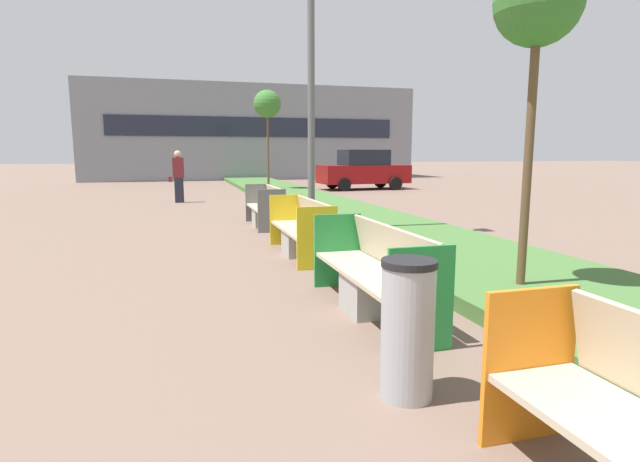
{
  "coord_description": "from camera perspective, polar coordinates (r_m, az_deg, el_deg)",
  "views": [
    {
      "loc": [
        -1.07,
        2.25,
        1.72
      ],
      "look_at": [
        0.9,
        9.08,
        0.6
      ],
      "focal_mm": 28.0,
      "sensor_mm": 36.0,
      "label": 1
    }
  ],
  "objects": [
    {
      "name": "pedestrian_walking",
      "position": [
        18.05,
        -15.89,
        6.06
      ],
      "size": [
        0.53,
        0.24,
        1.8
      ],
      "color": "#232633",
      "rests_on": "ground"
    },
    {
      "name": "litter_bin",
      "position": [
        3.6,
        9.97,
        -10.97
      ],
      "size": [
        0.39,
        0.39,
        1.0
      ],
      "color": "#9EA0A5",
      "rests_on": "ground"
    },
    {
      "name": "sapling_tree_far",
      "position": [
        22.04,
        -6.05,
        14.14
      ],
      "size": [
        1.17,
        1.17,
        4.37
      ],
      "color": "brown",
      "rests_on": "ground"
    },
    {
      "name": "planter_grass_strip",
      "position": [
        10.77,
        7.48,
        0.16
      ],
      "size": [
        2.8,
        120.0,
        0.18
      ],
      "color": "#426B33",
      "rests_on": "ground"
    },
    {
      "name": "parked_car_distant",
      "position": [
        23.83,
        4.98,
        6.96
      ],
      "size": [
        4.28,
        2.0,
        1.86
      ],
      "rotation": [
        0.0,
        0.0,
        0.05
      ],
      "color": "maroon",
      "rests_on": "ground"
    },
    {
      "name": "building_backdrop",
      "position": [
        35.44,
        -7.99,
        10.93
      ],
      "size": [
        21.3,
        6.75,
        6.02
      ],
      "color": "gray",
      "rests_on": "ground"
    },
    {
      "name": "bench_green_frame",
      "position": [
        5.44,
        6.18,
        -5.42
      ],
      "size": [
        0.65,
        2.34,
        0.94
      ],
      "color": "#9E9B96",
      "rests_on": "ground"
    },
    {
      "name": "bench_grey_frame",
      "position": [
        11.82,
        -6.2,
        2.3
      ],
      "size": [
        0.65,
        1.96,
        0.94
      ],
      "color": "#9E9B96",
      "rests_on": "ground"
    },
    {
      "name": "sapling_tree_near",
      "position": [
        6.42,
        23.65,
        22.37
      ],
      "size": [
        0.96,
        0.96,
        3.83
      ],
      "color": "brown",
      "rests_on": "ground"
    },
    {
      "name": "bench_yellow_frame",
      "position": [
        8.42,
        -2.06,
        -0.28
      ],
      "size": [
        0.65,
        2.2,
        0.94
      ],
      "color": "#9E9B96",
      "rests_on": "ground"
    }
  ]
}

